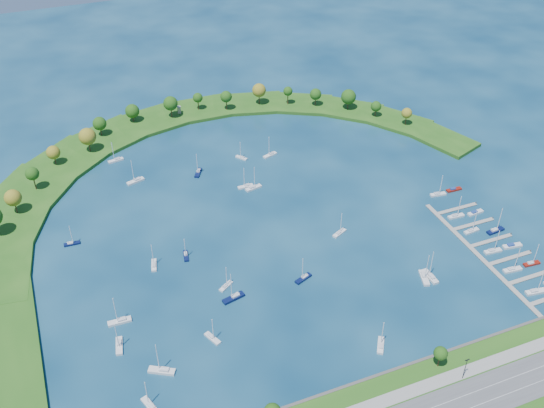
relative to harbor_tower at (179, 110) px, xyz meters
name	(u,v)px	position (x,y,z in m)	size (l,w,h in m)	color
ground	(266,219)	(11.52, -116.32, -4.33)	(700.00, 700.00, 0.00)	#082A48
breakwater	(149,184)	(-34.81, -67.60, -3.34)	(286.74, 247.64, 2.00)	#205316
breakwater_trees	(177,126)	(-8.91, -30.21, 6.23)	(237.44, 92.23, 14.82)	#382314
harbor_tower	(179,110)	(0.00, 0.00, 0.00)	(2.60, 2.60, 4.55)	gray
dock_system	(492,252)	(96.82, -177.32, -3.98)	(24.28, 82.00, 1.60)	gray
moored_boat_0	(430,276)	(61.51, -181.10, -3.36)	(2.81, 9.45, 13.82)	silver
moored_boat_1	(72,243)	(-78.02, -101.08, -3.46)	(7.31, 2.37, 10.62)	#09123C
moored_boat_2	(119,345)	(-69.38, -169.43, -3.39)	(3.97, 9.11, 12.95)	silver
moored_boat_3	(162,370)	(-57.18, -187.15, -3.34)	(9.92, 7.35, 14.51)	silver
moored_boat_4	(424,277)	(58.68, -180.67, -3.37)	(5.35, 9.73, 13.79)	silver
moored_boat_5	(198,172)	(-7.64, -66.14, -3.40)	(6.27, 8.66, 12.61)	#09123C
moored_boat_6	(120,321)	(-66.80, -157.18, -3.37)	(9.34, 2.80, 13.64)	silver
moored_boat_7	(154,265)	(-46.60, -129.62, -3.43)	(3.95, 8.19, 11.61)	silver
moored_boat_8	(116,160)	(-46.10, -37.38, -3.41)	(8.66, 3.72, 12.32)	silver
moored_boat_9	(246,186)	(11.39, -87.70, -3.42)	(8.18, 2.33, 12.00)	silver
moored_boat_10	(303,278)	(10.69, -161.71, -3.42)	(8.56, 5.18, 12.18)	#09123C
moored_boat_11	(381,345)	(22.64, -206.39, -3.42)	(6.52, 8.21, 12.21)	silver
moored_boat_12	(150,405)	(-64.64, -200.10, -3.41)	(4.98, 8.81, 12.49)	silver
moored_boat_13	(226,286)	(-21.53, -153.88, -3.46)	(7.15, 5.64, 10.61)	silver
moored_boat_14	(136,181)	(-40.26, -61.65, -3.37)	(9.74, 5.16, 13.79)	silver
moored_boat_15	(270,154)	(34.47, -63.96, -3.41)	(8.75, 4.92, 12.40)	silver
moored_boat_16	(241,157)	(18.78, -60.63, -3.47)	(5.68, 6.81, 10.27)	silver
moored_boat_17	(212,338)	(-35.47, -179.12, -3.44)	(5.02, 7.97, 11.38)	silver
moored_boat_18	(186,255)	(-31.94, -128.66, -3.46)	(3.30, 7.48, 10.64)	#09123C
moored_boat_19	(339,232)	(38.90, -139.98, -3.43)	(8.09, 5.41, 11.62)	silver
moored_boat_20	(234,297)	(-20.78, -161.66, -3.35)	(10.02, 4.75, 14.20)	#09123C
moored_boat_21	(253,187)	(14.58, -90.42, -3.39)	(9.18, 4.27, 13.02)	silver
docked_boat_0	(536,291)	(97.02, -205.31, -3.39)	(9.20, 3.78, 13.12)	silver
docked_boat_2	(513,269)	(97.03, -190.72, -3.41)	(8.71, 3.24, 12.52)	silver
docked_boat_3	(532,263)	(107.55, -190.60, -3.44)	(7.89, 2.81, 11.38)	maroon
docked_boat_4	(493,251)	(97.04, -177.37, -3.42)	(8.47, 3.06, 12.19)	silver
docked_boat_5	(512,246)	(107.49, -177.67, -3.65)	(9.30, 3.79, 1.84)	silver
docked_boat_6	(471,230)	(97.04, -161.70, -3.44)	(7.98, 2.85, 11.50)	silver
docked_boat_7	(495,230)	(107.52, -165.82, -3.38)	(9.32, 3.36, 13.42)	#09123C
docked_boat_8	(456,216)	(97.04, -149.47, -3.42)	(8.39, 2.74, 12.17)	silver
docked_boat_9	(475,213)	(107.50, -150.63, -3.70)	(8.59, 3.01, 1.72)	silver
docked_boat_10	(438,194)	(99.44, -130.78, -3.42)	(8.45, 3.36, 12.08)	silver
docked_boat_11	(454,189)	(109.40, -130.25, -3.72)	(8.23, 2.51, 1.67)	maroon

